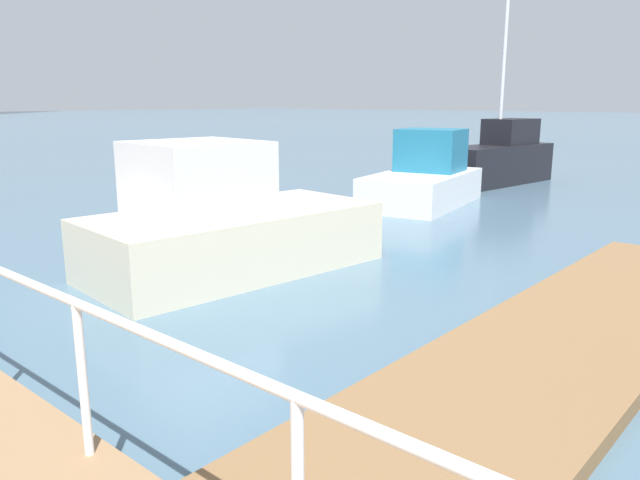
# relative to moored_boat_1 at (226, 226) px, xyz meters

# --- Properties ---
(ground_plane) EXTENTS (300.00, 300.00, 0.00)m
(ground_plane) POSITION_rel_moored_boat_1_xyz_m (-1.27, 4.33, -0.76)
(ground_plane) COLOR slate
(floating_dock) EXTENTS (10.31, 2.00, 0.18)m
(floating_dock) POSITION_rel_moored_boat_1_xyz_m (0.38, -5.22, -0.67)
(floating_dock) COLOR olive
(floating_dock) RESTS_ON ground_plane
(moored_boat_1) EXTENTS (4.83, 2.66, 2.09)m
(moored_boat_1) POSITION_rel_moored_boat_1_xyz_m (0.00, 0.00, 0.00)
(moored_boat_1) COLOR beige
(moored_boat_1) RESTS_ON ground_plane
(moored_boat_2) EXTENTS (4.81, 1.90, 9.34)m
(moored_boat_2) POSITION_rel_moored_boat_1_xyz_m (12.95, 1.51, 0.11)
(moored_boat_2) COLOR black
(moored_boat_2) RESTS_ON ground_plane
(moored_boat_3) EXTENTS (4.37, 2.76, 1.95)m
(moored_boat_3) POSITION_rel_moored_boat_1_xyz_m (7.77, 1.17, -0.08)
(moored_boat_3) COLOR white
(moored_boat_3) RESTS_ON ground_plane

